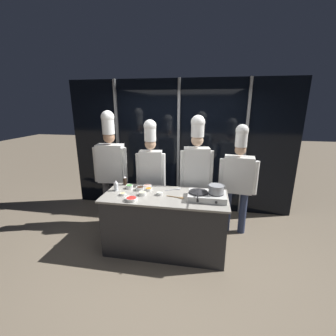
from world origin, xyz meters
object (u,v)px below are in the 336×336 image
at_px(frying_pan, 198,191).
at_px(prep_bowl_scallions, 129,186).
at_px(portable_stove, 207,196).
at_px(chef_line, 196,166).
at_px(prep_bowl_soy_glaze, 140,188).
at_px(chef_sous, 151,166).
at_px(prep_bowl_bell_pepper, 131,199).
at_px(serving_spoon_slotted, 179,198).
at_px(chef_head, 111,162).
at_px(serving_spoon_solid, 176,189).
at_px(chef_pastry, 238,175).
at_px(squeeze_bottle_clear, 116,186).
at_px(prep_bowl_shrimp, 147,186).
at_px(prep_bowl_noodles, 143,193).
at_px(prep_bowl_bean_sprouts, 160,193).
at_px(stock_pot, 216,189).
at_px(prep_bowl_carrots, 149,189).
at_px(squeeze_bottle_soy, 125,181).
at_px(prep_bowl_ginger, 123,194).

height_order(frying_pan, prep_bowl_scallions, frying_pan).
xyz_separation_m(portable_stove, chef_line, (-0.19, 0.66, 0.26)).
relative_size(prep_bowl_soy_glaze, chef_sous, 0.07).
bearing_deg(prep_bowl_bell_pepper, chef_sous, 86.60).
xyz_separation_m(prep_bowl_bell_pepper, serving_spoon_slotted, (0.65, 0.21, -0.02)).
distance_m(prep_bowl_soy_glaze, chef_head, 0.89).
height_order(prep_bowl_soy_glaze, chef_head, chef_head).
height_order(portable_stove, serving_spoon_solid, portable_stove).
distance_m(serving_spoon_solid, chef_sous, 0.69).
distance_m(serving_spoon_slotted, chef_pastry, 1.20).
bearing_deg(chef_head, chef_line, 173.82).
distance_m(squeeze_bottle_clear, prep_bowl_shrimp, 0.50).
bearing_deg(prep_bowl_bell_pepper, prep_bowl_noodles, 65.19).
bearing_deg(portable_stove, prep_bowl_bean_sprouts, 178.09).
distance_m(stock_pot, prep_bowl_noodles, 1.08).
height_order(squeeze_bottle_clear, chef_head, chef_head).
distance_m(prep_bowl_noodles, prep_bowl_carrots, 0.20).
bearing_deg(prep_bowl_bean_sprouts, serving_spoon_solid, 50.61).
distance_m(serving_spoon_solid, chef_line, 0.56).
relative_size(prep_bowl_shrimp, serving_spoon_solid, 0.57).
relative_size(squeeze_bottle_soy, chef_sous, 0.08).
bearing_deg(prep_bowl_ginger, squeeze_bottle_soy, 106.37).
bearing_deg(serving_spoon_solid, prep_bowl_shrimp, 177.87).
height_order(prep_bowl_shrimp, serving_spoon_solid, prep_bowl_shrimp).
bearing_deg(portable_stove, prep_bowl_shrimp, 162.50).
relative_size(squeeze_bottle_clear, serving_spoon_slotted, 0.61).
xyz_separation_m(serving_spoon_solid, chef_pastry, (0.99, 0.47, 0.14)).
distance_m(prep_bowl_bean_sprouts, chef_sous, 0.75).
height_order(prep_bowl_ginger, serving_spoon_slotted, prep_bowl_ginger).
height_order(portable_stove, prep_bowl_carrots, portable_stove).
bearing_deg(chef_head, serving_spoon_slotted, 146.44).
xyz_separation_m(serving_spoon_slotted, chef_sous, (-0.60, 0.71, 0.24)).
height_order(stock_pot, chef_sous, chef_sous).
bearing_deg(serving_spoon_solid, squeeze_bottle_soy, 175.59).
xyz_separation_m(prep_bowl_ginger, prep_bowl_shrimp, (0.28, 0.38, 0.00)).
relative_size(prep_bowl_bell_pepper, prep_bowl_carrots, 1.56).
xyz_separation_m(prep_bowl_noodles, prep_bowl_shrimp, (-0.01, 0.33, -0.01)).
distance_m(prep_bowl_scallions, chef_sous, 0.57).
xyz_separation_m(squeeze_bottle_soy, serving_spoon_slotted, (0.97, -0.39, -0.07)).
relative_size(serving_spoon_solid, chef_head, 0.11).
bearing_deg(prep_bowl_scallions, prep_bowl_soy_glaze, -12.33).
relative_size(squeeze_bottle_clear, prep_bowl_ginger, 1.71).
height_order(prep_bowl_carrots, chef_pastry, chef_pastry).
height_order(squeeze_bottle_clear, prep_bowl_bell_pepper, squeeze_bottle_clear).
bearing_deg(chef_pastry, serving_spoon_slotted, 48.33).
bearing_deg(frying_pan, squeeze_bottle_clear, 176.31).
bearing_deg(prep_bowl_shrimp, serving_spoon_solid, -2.13).
bearing_deg(portable_stove, chef_line, 106.50).
distance_m(prep_bowl_bell_pepper, prep_bowl_carrots, 0.43).
bearing_deg(prep_bowl_soy_glaze, prep_bowl_shrimp, 58.54).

